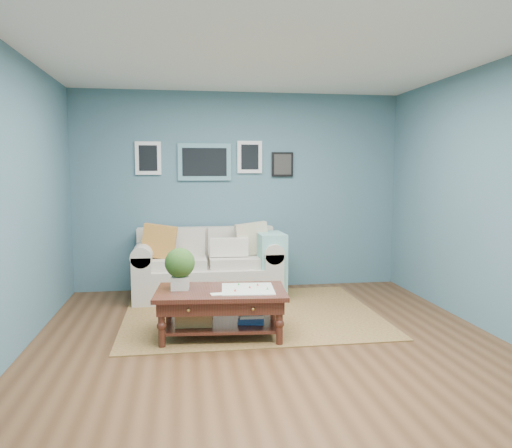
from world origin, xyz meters
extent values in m
plane|color=brown|center=(0.00, 0.00, 0.00)|extent=(5.00, 5.00, 0.00)
plane|color=white|center=(0.00, 0.00, 2.70)|extent=(5.00, 5.00, 0.00)
cube|color=slate|center=(0.00, 2.50, 1.35)|extent=(4.50, 0.02, 2.70)
cube|color=slate|center=(0.00, -2.50, 1.35)|extent=(4.50, 0.02, 2.70)
cube|color=slate|center=(-2.25, 0.00, 1.35)|extent=(0.02, 5.00, 2.70)
cube|color=slate|center=(2.25, 0.00, 1.35)|extent=(0.02, 5.00, 2.70)
cube|color=#5C8F9B|center=(-0.48, 2.48, 1.75)|extent=(0.72, 0.03, 0.50)
cube|color=black|center=(-0.48, 2.46, 1.75)|extent=(0.60, 0.01, 0.38)
cube|color=white|center=(-1.23, 2.48, 1.80)|extent=(0.34, 0.03, 0.44)
cube|color=white|center=(0.14, 2.48, 1.82)|extent=(0.34, 0.03, 0.44)
cube|color=black|center=(0.60, 2.48, 1.72)|extent=(0.30, 0.03, 0.34)
cube|color=brown|center=(-0.04, 1.11, 0.01)|extent=(2.83, 2.27, 0.01)
cube|color=beige|center=(-0.48, 1.99, 0.20)|extent=(1.38, 0.86, 0.41)
cube|color=beige|center=(-0.48, 2.32, 0.64)|extent=(1.81, 0.21, 0.47)
cube|color=beige|center=(-1.29, 1.99, 0.30)|extent=(0.23, 0.86, 0.60)
cube|color=beige|center=(0.32, 1.99, 0.30)|extent=(0.23, 0.86, 0.60)
cylinder|color=beige|center=(-1.29, 1.99, 0.60)|extent=(0.25, 0.86, 0.25)
cylinder|color=beige|center=(0.32, 1.99, 0.60)|extent=(0.25, 0.86, 0.25)
cube|color=beige|center=(-0.85, 1.93, 0.47)|extent=(0.70, 0.54, 0.13)
cube|color=beige|center=(-0.11, 1.93, 0.47)|extent=(0.70, 0.54, 0.13)
cube|color=beige|center=(-0.85, 2.20, 0.71)|extent=(0.70, 0.12, 0.35)
cube|color=beige|center=(-0.11, 2.20, 0.71)|extent=(0.70, 0.12, 0.35)
cube|color=orange|center=(-1.09, 1.94, 0.75)|extent=(0.47, 0.17, 0.46)
cube|color=beige|center=(0.10, 2.01, 0.75)|extent=(0.46, 0.17, 0.45)
cube|color=beige|center=(-0.21, 1.89, 0.66)|extent=(0.49, 0.12, 0.23)
cube|color=#84C6BC|center=(0.32, 1.87, 0.45)|extent=(0.33, 0.54, 0.78)
cube|color=#381A10|center=(-0.44, 0.39, 0.45)|extent=(1.32, 0.84, 0.04)
cube|color=#381A10|center=(-0.44, 0.39, 0.37)|extent=(1.23, 0.75, 0.13)
cube|color=#381A10|center=(-0.44, 0.39, 0.12)|extent=(1.11, 0.63, 0.03)
sphere|color=gold|center=(-0.76, 0.08, 0.37)|extent=(0.03, 0.03, 0.03)
sphere|color=gold|center=(-0.17, 0.03, 0.37)|extent=(0.03, 0.03, 0.03)
cylinder|color=#381A10|center=(-1.00, 0.16, 0.21)|extent=(0.06, 0.06, 0.43)
cylinder|color=#381A10|center=(0.08, 0.07, 0.21)|extent=(0.06, 0.06, 0.43)
cylinder|color=#381A10|center=(-0.96, 0.72, 0.21)|extent=(0.06, 0.06, 0.43)
cylinder|color=#381A10|center=(0.13, 0.63, 0.21)|extent=(0.06, 0.06, 0.43)
cube|color=beige|center=(-0.83, 0.48, 0.53)|extent=(0.18, 0.18, 0.13)
sphere|color=#26531A|center=(-0.83, 0.48, 0.73)|extent=(0.29, 0.29, 0.29)
cube|color=silver|center=(-0.17, 0.37, 0.48)|extent=(0.54, 0.54, 0.01)
cube|color=#A68B51|center=(-0.70, 0.42, 0.24)|extent=(0.38, 0.28, 0.21)
cube|color=navy|center=(-0.14, 0.39, 0.19)|extent=(0.27, 0.21, 0.12)
camera|label=1|loc=(-0.81, -4.38, 1.62)|focal=35.00mm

